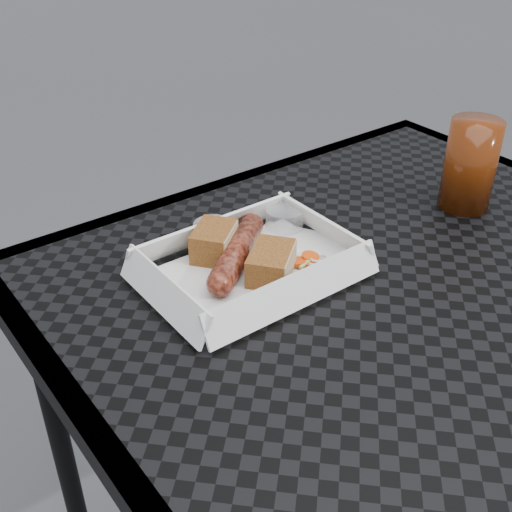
% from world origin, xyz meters
% --- Properties ---
extents(patio_table, '(0.80, 0.80, 0.74)m').
position_xyz_m(patio_table, '(0.00, 0.00, 0.67)').
color(patio_table, black).
rests_on(patio_table, ground).
extents(food_tray, '(0.22, 0.15, 0.00)m').
position_xyz_m(food_tray, '(-0.13, 0.17, 0.75)').
color(food_tray, white).
rests_on(food_tray, patio_table).
extents(bratwurst, '(0.14, 0.11, 0.03)m').
position_xyz_m(bratwurst, '(-0.14, 0.19, 0.76)').
color(bratwurst, maroon).
rests_on(bratwurst, food_tray).
extents(bread_near, '(0.07, 0.07, 0.04)m').
position_xyz_m(bread_near, '(-0.15, 0.22, 0.77)').
color(bread_near, brown).
rests_on(bread_near, food_tray).
extents(bread_far, '(0.08, 0.08, 0.03)m').
position_xyz_m(bread_far, '(-0.12, 0.14, 0.77)').
color(bread_far, brown).
rests_on(bread_far, food_tray).
extents(veg_garnish, '(0.03, 0.03, 0.00)m').
position_xyz_m(veg_garnish, '(-0.07, 0.13, 0.75)').
color(veg_garnish, '#DA4209').
rests_on(veg_garnish, food_tray).
extents(napkin, '(0.16, 0.16, 0.00)m').
position_xyz_m(napkin, '(-0.06, 0.17, 0.75)').
color(napkin, white).
rests_on(napkin, patio_table).
extents(condiment_cup_sauce, '(0.05, 0.05, 0.03)m').
position_xyz_m(condiment_cup_sauce, '(-0.13, 0.25, 0.76)').
color(condiment_cup_sauce, maroon).
rests_on(condiment_cup_sauce, patio_table).
extents(condiment_cup_empty, '(0.05, 0.05, 0.03)m').
position_xyz_m(condiment_cup_empty, '(-0.04, 0.22, 0.76)').
color(condiment_cup_empty, silver).
rests_on(condiment_cup_empty, patio_table).
extents(drink_glass, '(0.07, 0.07, 0.13)m').
position_xyz_m(drink_glass, '(0.21, 0.12, 0.81)').
color(drink_glass, '#4B1B06').
rests_on(drink_glass, patio_table).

